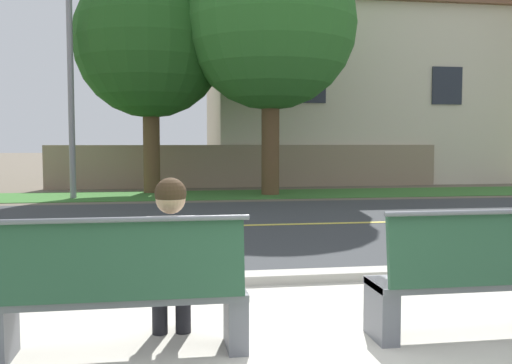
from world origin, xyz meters
TOP-DOWN VIEW (x-y plane):
  - ground_plane at (0.00, 8.00)m, footprint 140.00×140.00m
  - sidewalk_pavement at (0.00, 0.40)m, footprint 44.00×3.60m
  - curb_edge at (0.00, 2.35)m, footprint 44.00×0.30m
  - street_asphalt at (0.00, 6.50)m, footprint 52.00×8.00m
  - road_centre_line at (0.00, 6.50)m, footprint 48.00×0.14m
  - far_verge_grass at (0.00, 12.45)m, footprint 48.00×2.80m
  - bench_left at (-1.36, 0.43)m, footprint 1.75×0.48m
  - bench_right at (1.36, 0.43)m, footprint 1.75×0.48m
  - seated_person_white at (-1.01, 0.60)m, footprint 0.52×0.68m
  - streetlamp at (-3.49, 12.25)m, footprint 0.24×2.10m
  - shade_tree_far_left at (-1.33, 13.39)m, footprint 4.40×4.40m
  - shade_tree_left at (2.02, 12.22)m, footprint 4.79×4.79m
  - garden_wall at (1.64, 15.20)m, footprint 13.00×0.36m
  - house_across_street at (6.18, 18.40)m, footprint 11.78×6.91m

SIDE VIEW (x-z plane):
  - ground_plane at x=0.00m, z-range 0.00..0.00m
  - street_asphalt at x=0.00m, z-range 0.00..0.01m
  - sidewalk_pavement at x=0.00m, z-range 0.00..0.01m
  - far_verge_grass at x=0.00m, z-range 0.00..0.02m
  - road_centre_line at x=0.00m, z-range 0.01..0.01m
  - curb_edge at x=0.00m, z-range 0.00..0.11m
  - bench_left at x=-1.36m, z-range -0.05..0.96m
  - bench_right at x=1.36m, z-range -0.05..0.96m
  - seated_person_white at x=-1.01m, z-range 0.05..1.30m
  - garden_wall at x=1.64m, z-range 0.00..1.40m
  - house_across_street at x=6.18m, z-range 0.04..6.92m
  - streetlamp at x=-3.49m, z-range 0.51..7.81m
  - shade_tree_far_left at x=-1.33m, z-range 1.09..8.34m
  - shade_tree_left at x=2.02m, z-range 1.19..9.09m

